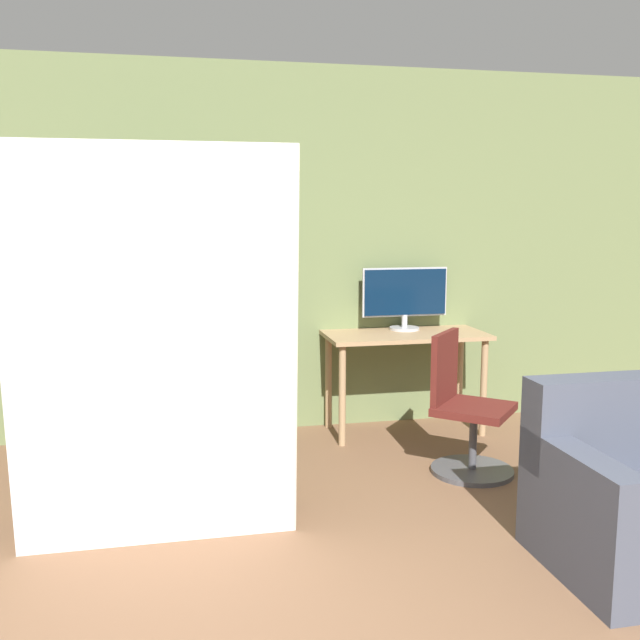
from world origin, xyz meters
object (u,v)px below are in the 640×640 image
Objects in this scene: monitor at (405,295)px; mattress_far at (157,335)px; office_chair at (465,418)px; mattress_near at (156,349)px; bookshelf at (57,327)px; armchair at (637,499)px.

mattress_far is at bearing -146.34° from monitor.
mattress_near is (-1.88, -0.58, 0.63)m from office_chair.
mattress_near is (0.69, -1.63, 0.13)m from bookshelf.
mattress_near is 2.38m from armchair.
armchair is (0.29, -1.30, -0.03)m from office_chair.
monitor is 2.52m from bookshelf.
armchair is (2.87, -2.34, -0.54)m from bookshelf.
office_chair is at bearing -22.08° from bookshelf.
armchair is at bearing -18.18° from mattress_near.
monitor is at bearing 33.66° from mattress_far.
mattress_near reaches higher than monitor.
monitor is 0.35× the size of bookshelf.
mattress_far reaches higher than armchair.
monitor is at bearing 98.77° from armchair.
bookshelf is at bearing 113.13° from mattress_near.
monitor is 2.18m from mattress_far.
monitor reaches higher than office_chair.
bookshelf is at bearing 157.92° from office_chair.
bookshelf is 0.95× the size of mattress_far.
mattress_far is 2.32× the size of armchair.
mattress_near reaches higher than bookshelf.
office_chair is at bearing -86.40° from monitor.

